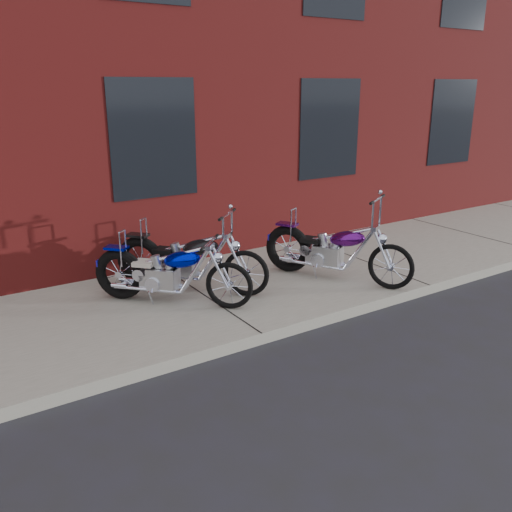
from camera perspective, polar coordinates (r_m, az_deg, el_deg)
ground at (r=6.61m, az=0.63°, el=-9.33°), size 120.00×120.00×0.00m
sidewalk at (r=7.76m, az=-5.53°, el=-4.57°), size 22.00×3.00×0.15m
building_brick at (r=13.35m, az=-20.11°, el=20.95°), size 22.00×10.00×8.00m
chopper_purple at (r=8.25m, az=8.14°, el=0.37°), size 1.22×2.12×1.32m
chopper_blue at (r=7.37m, az=-9.16°, el=-1.98°), size 1.63×1.69×0.97m
chopper_third at (r=7.80m, az=-7.21°, el=-0.66°), size 1.61×1.82×1.18m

